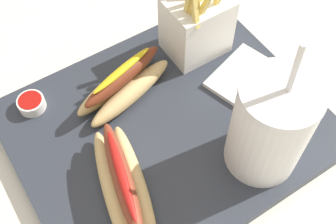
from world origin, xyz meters
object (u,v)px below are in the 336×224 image
Objects in this scene: fries_basket at (197,24)px; napkin_stack at (257,85)px; soda_cup at (270,127)px; hot_dog_2 at (124,84)px; ketchup_cup_1 at (31,103)px; hot_dog_1 at (124,185)px.

fries_basket reaches higher than napkin_stack.
soda_cup reaches higher than fries_basket.
napkin_stack is (0.03, -0.11, -0.05)m from fries_basket.
fries_basket is 0.14m from hot_dog_2.
hot_dog_2 is 0.20m from napkin_stack.
ketchup_cup_1 is at bearing 153.57° from napkin_stack.
soda_cup reaches higher than hot_dog_1.
hot_dog_1 reaches higher than napkin_stack.
hot_dog_1 is (-0.22, -0.15, -0.03)m from fries_basket.
soda_cup reaches higher than napkin_stack.
soda_cup reaches higher than ketchup_cup_1.
soda_cup is at bearing -127.85° from napkin_stack.
soda_cup is 0.21m from fries_basket.
fries_basket is at bearing 79.60° from soda_cup.
fries_basket is at bearing 7.19° from hot_dog_2.
soda_cup reaches higher than hot_dog_2.
hot_dog_2 is at bearing 118.05° from soda_cup.
soda_cup is at bearing -46.85° from ketchup_cup_1.
napkin_stack is at bearing 52.15° from soda_cup.
hot_dog_2 reaches higher than ketchup_cup_1.
soda_cup is 0.34m from ketchup_cup_1.
soda_cup is 1.41× the size of fries_basket.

